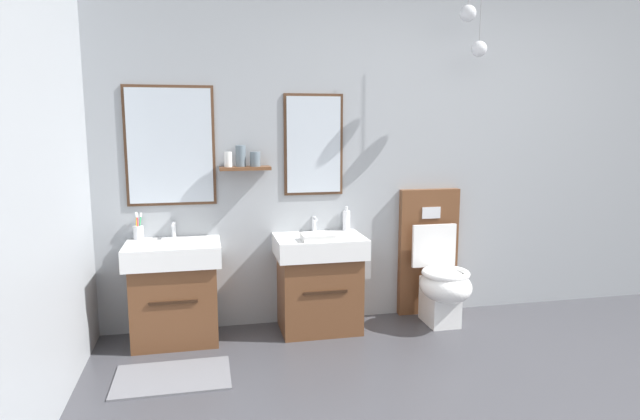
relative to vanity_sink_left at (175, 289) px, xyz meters
The scene contains 10 objects.
wall_back 2.29m from the vanity_sink_left, ahead, with size 5.48×0.44×2.69m.
bath_mat 0.69m from the vanity_sink_left, 90.00° to the right, with size 0.68×0.44×0.01m, color slate.
vanity_sink_left is the anchor object (origin of this frame).
tap_on_left_sink 0.44m from the vanity_sink_left, 90.00° to the left, with size 0.03×0.13×0.11m.
vanity_sink_right 1.02m from the vanity_sink_left, ahead, with size 0.64×0.48×0.70m.
tap_on_right_sink 1.11m from the vanity_sink_left, ahead, with size 0.03×0.13×0.11m.
toilet 1.94m from the vanity_sink_left, ahead, with size 0.48×0.62×1.00m.
toothbrush_cup 0.48m from the vanity_sink_left, 146.19° to the left, with size 0.07×0.07×0.19m.
soap_dispenser 1.35m from the vanity_sink_left, ahead, with size 0.06×0.06×0.18m.
folded_hand_towel 1.05m from the vanity_sink_left, ahead, with size 0.22×0.16×0.04m, color white.
Camera 1 is at (-1.85, -1.94, 1.50)m, focal length 30.39 mm.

